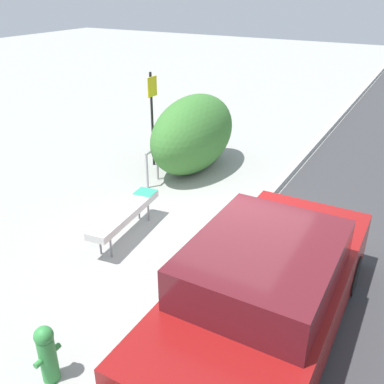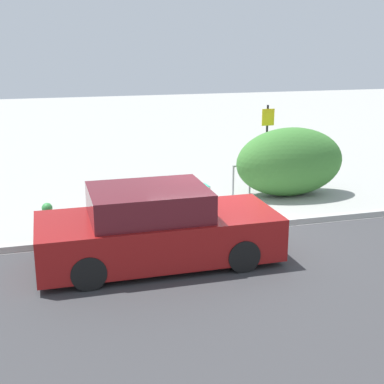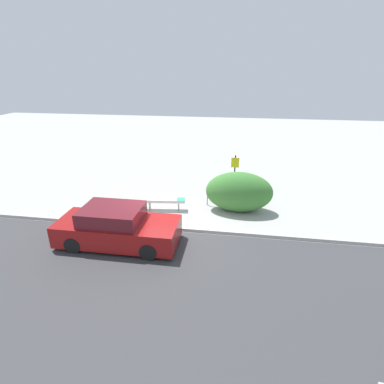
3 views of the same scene
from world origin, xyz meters
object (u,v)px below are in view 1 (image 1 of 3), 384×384
at_px(bench, 125,213).
at_px(bike_rack, 152,163).
at_px(sign_post, 152,111).
at_px(fire_hydrant, 47,352).
at_px(parked_car_near, 265,291).

height_order(bench, bike_rack, bike_rack).
relative_size(sign_post, fire_hydrant, 3.01).
xyz_separation_m(sign_post, parked_car_near, (-4.09, -4.46, -0.73)).
distance_m(bike_rack, fire_hydrant, 5.44).
bearing_deg(fire_hydrant, bench, 21.22).
height_order(fire_hydrant, parked_car_near, parked_car_near).
bearing_deg(bike_rack, fire_hydrant, -158.41).
height_order(bench, sign_post, sign_post).
height_order(bench, parked_car_near, parked_car_near).
bearing_deg(parked_car_near, sign_post, 47.61).
relative_size(sign_post, parked_car_near, 0.52).
bearing_deg(sign_post, fire_hydrant, -156.59).
bearing_deg(parked_car_near, bench, 71.37).
distance_m(bench, fire_hydrant, 3.15).
bearing_deg(fire_hydrant, sign_post, 23.41).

